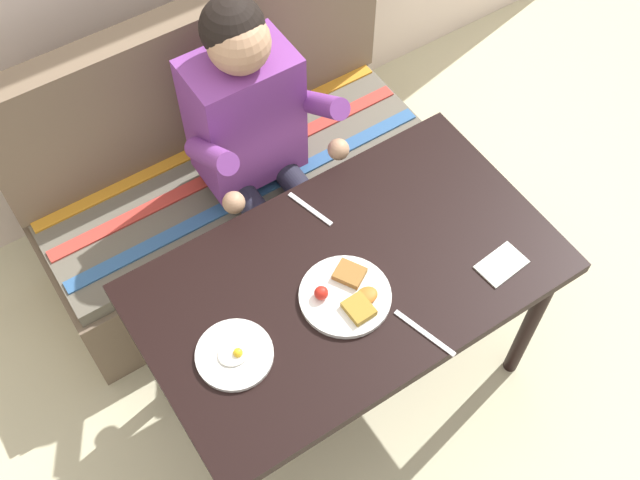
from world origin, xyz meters
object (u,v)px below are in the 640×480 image
Objects in this scene: table at (348,289)px; person at (256,134)px; napkin at (502,264)px; fork at (310,209)px; knife at (425,333)px; plate_breakfast at (346,295)px; couch at (229,183)px; plate_eggs at (235,354)px.

table is 0.60m from person.
napkin is (0.38, -0.21, 0.09)m from table.
fork is at bearing 127.18° from napkin.
napkin is 0.32m from knife.
plate_breakfast is 1.52× the size of fork.
couch is 1.12m from napkin.
plate_eggs is 0.51m from knife.
plate_breakfast is at bearing -130.19° from table.
table is 0.28m from knife.
fork is (0.43, 0.29, -0.01)m from plate_eggs.
couch is 8.47× the size of fork.
plate_eggs reaches higher than table.
napkin is at bearing -68.01° from fork.
couch reaches higher than plate_breakfast.
napkin is at bearing -19.80° from plate_breakfast.
plate_breakfast is at bearing -2.48° from plate_eggs.
knife is at bearing -75.71° from table.
fork is (0.08, 0.31, -0.01)m from plate_breakfast.
knife reaches higher than table.
napkin reaches higher than knife.
table is at bearing 88.43° from knife.
napkin is at bearing -66.98° from person.
fork is (-0.35, 0.46, -0.00)m from napkin.
person is (0.04, -0.17, 0.41)m from couch.
plate_eggs is at bearing 167.67° from napkin.
fork is at bearing -86.44° from couch.
couch reaches higher than table.
knife is (0.04, -0.52, 0.00)m from fork.
person reaches higher than table.
fork is (0.03, -0.51, 0.40)m from couch.
couch is at bearing 63.87° from plate_eggs.
knife is at bearing -25.72° from plate_eggs.
couch is at bearing 86.71° from plate_breakfast.
plate_eggs is (-0.44, -0.63, -0.00)m from person.
person is 0.34m from fork.
table is 0.12m from plate_breakfast.
fork reaches higher than table.
plate_eggs is 1.50× the size of napkin.
knife is (0.02, -0.85, -0.01)m from person.
napkin is 0.82× the size of fork.
couch is at bearing 111.46° from napkin.
plate_eggs is at bearing 177.52° from plate_breakfast.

